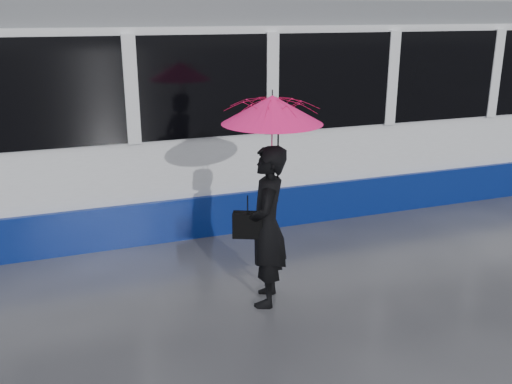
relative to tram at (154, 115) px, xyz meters
name	(u,v)px	position (x,y,z in m)	size (l,w,h in m)	color
ground	(256,267)	(0.79, -2.50, -1.64)	(90.00, 90.00, 0.00)	#2C2C31
rails	(206,207)	(0.79, 0.00, -1.63)	(34.00, 1.51, 0.02)	#3F3D38
tram	(154,115)	(0.00, 0.00, 0.00)	(26.00, 2.56, 3.35)	white
woman	(267,227)	(0.59, -3.39, -0.72)	(0.67, 0.44, 1.83)	black
umbrella	(272,129)	(0.64, -3.39, 0.37)	(1.43, 1.43, 1.24)	#EF1493
handbag	(248,225)	(0.37, -3.37, -0.68)	(0.36, 0.27, 0.46)	black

